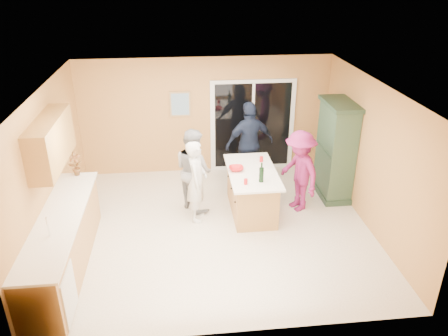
{
  "coord_description": "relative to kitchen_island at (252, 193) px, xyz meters",
  "views": [
    {
      "loc": [
        -0.58,
        -6.7,
        4.39
      ],
      "look_at": [
        0.15,
        0.1,
        1.15
      ],
      "focal_mm": 35.0,
      "sensor_mm": 36.0,
      "label": 1
    }
  ],
  "objects": [
    {
      "name": "sliding_door",
      "position": [
        0.33,
        1.95,
        0.64
      ],
      "size": [
        1.9,
        0.07,
        2.1
      ],
      "color": "white",
      "rests_on": "floor"
    },
    {
      "name": "woman_navy",
      "position": [
        0.15,
        1.22,
        0.51
      ],
      "size": [
        1.15,
        0.7,
        1.82
      ],
      "primitive_type": "imported",
      "rotation": [
        0.0,
        0.0,
        3.4
      ],
      "color": "#171F32",
      "rests_on": "floor"
    },
    {
      "name": "kitchen_island",
      "position": [
        0.0,
        0.0,
        0.0
      ],
      "size": [
        0.9,
        1.65,
        0.87
      ],
      "rotation": [
        0.0,
        0.0,
        0.0
      ],
      "color": "#B58046",
      "rests_on": "floor"
    },
    {
      "name": "woman_grey",
      "position": [
        -1.08,
        0.29,
        0.41
      ],
      "size": [
        0.95,
        1.0,
        1.63
      ],
      "primitive_type": "imported",
      "rotation": [
        0.0,
        0.0,
        2.14
      ],
      "color": "gray",
      "rests_on": "floor"
    },
    {
      "name": "ceiling",
      "position": [
        -0.72,
        -0.52,
        2.19
      ],
      "size": [
        5.5,
        5.0,
        0.1
      ],
      "primitive_type": "cube",
      "color": "white",
      "rests_on": "wall_back"
    },
    {
      "name": "wall_left",
      "position": [
        -3.47,
        -0.52,
        0.89
      ],
      "size": [
        0.1,
        5.0,
        2.6
      ],
      "primitive_type": "cube",
      "color": "#ECA961",
      "rests_on": "ground"
    },
    {
      "name": "woman_white",
      "position": [
        -1.04,
        -0.14,
        0.37
      ],
      "size": [
        0.46,
        0.62,
        1.56
      ],
      "primitive_type": "imported",
      "rotation": [
        0.0,
        0.0,
        1.41
      ],
      "color": "white",
      "rests_on": "floor"
    },
    {
      "name": "wall_back",
      "position": [
        -0.72,
        1.98,
        0.89
      ],
      "size": [
        5.5,
        0.1,
        2.6
      ],
      "primitive_type": "cube",
      "color": "#ECA961",
      "rests_on": "ground"
    },
    {
      "name": "wall_right",
      "position": [
        2.03,
        -0.52,
        0.89
      ],
      "size": [
        0.1,
        5.0,
        2.6
      ],
      "primitive_type": "cube",
      "color": "#ECA961",
      "rests_on": "ground"
    },
    {
      "name": "framed_picture",
      "position": [
        -1.27,
        1.96,
        1.19
      ],
      "size": [
        0.46,
        0.04,
        0.56
      ],
      "color": "#A27F51",
      "rests_on": "wall_back"
    },
    {
      "name": "upper_cabinets",
      "position": [
        -3.3,
        -0.72,
        1.47
      ],
      "size": [
        0.35,
        1.6,
        0.75
      ],
      "primitive_type": "cube",
      "color": "#B58046",
      "rests_on": "wall_left"
    },
    {
      "name": "tumbler_near",
      "position": [
        0.24,
        0.4,
        0.51
      ],
      "size": [
        0.07,
        0.07,
        0.1
      ],
      "primitive_type": "cylinder",
      "rotation": [
        0.0,
        0.0,
        -0.08
      ],
      "color": "red",
      "rests_on": "kitchen_island"
    },
    {
      "name": "wall_front",
      "position": [
        -0.72,
        -3.02,
        0.89
      ],
      "size": [
        5.5,
        0.1,
        2.6
      ],
      "primitive_type": "cube",
      "color": "#ECA961",
      "rests_on": "ground"
    },
    {
      "name": "tumbler_far",
      "position": [
        -0.2,
        -0.52,
        0.51
      ],
      "size": [
        0.07,
        0.07,
        0.1
      ],
      "primitive_type": "cylinder",
      "rotation": [
        0.0,
        0.0,
        -0.08
      ],
      "color": "red",
      "rests_on": "kitchen_island"
    },
    {
      "name": "white_plate",
      "position": [
        0.31,
        0.16,
        0.47
      ],
      "size": [
        0.23,
        0.23,
        0.01
      ],
      "primitive_type": "cylinder",
      "rotation": [
        0.0,
        0.0,
        -0.09
      ],
      "color": "silver",
      "rests_on": "kitchen_island"
    },
    {
      "name": "left_cabinet_run",
      "position": [
        -3.17,
        -1.56,
        0.06
      ],
      "size": [
        0.65,
        3.05,
        1.24
      ],
      "color": "#B58046",
      "rests_on": "floor"
    },
    {
      "name": "serving_bowl",
      "position": [
        -0.29,
        0.06,
        0.49
      ],
      "size": [
        0.27,
        0.27,
        0.07
      ],
      "primitive_type": "imported",
      "rotation": [
        0.0,
        0.0,
        0.0
      ],
      "color": "red",
      "rests_on": "kitchen_island"
    },
    {
      "name": "woman_magenta",
      "position": [
        0.91,
        0.02,
        0.39
      ],
      "size": [
        0.9,
        1.17,
        1.6
      ],
      "primitive_type": "imported",
      "rotation": [
        0.0,
        0.0,
        -1.23
      ],
      "color": "#841C66",
      "rests_on": "floor"
    },
    {
      "name": "floor",
      "position": [
        -0.72,
        -0.52,
        -0.41
      ],
      "size": [
        5.5,
        5.5,
        0.0
      ],
      "primitive_type": "plane",
      "color": "#EFE5CF",
      "rests_on": "ground"
    },
    {
      "name": "green_hutch",
      "position": [
        1.77,
        0.5,
        0.56
      ],
      "size": [
        0.57,
        1.08,
        1.99
      ],
      "color": "#233928",
      "rests_on": "floor"
    },
    {
      "name": "tulip_vase",
      "position": [
        -3.17,
        0.01,
        0.75
      ],
      "size": [
        0.27,
        0.22,
        0.44
      ],
      "primitive_type": "imported",
      "rotation": [
        0.0,
        0.0,
        0.3
      ],
      "color": "#A11015",
      "rests_on": "left_cabinet_run"
    },
    {
      "name": "wine_bottle",
      "position": [
        0.08,
        -0.45,
        0.6
      ],
      "size": [
        0.08,
        0.08,
        0.37
      ],
      "rotation": [
        0.0,
        0.0,
        -0.37
      ],
      "color": "black",
      "rests_on": "kitchen_island"
    }
  ]
}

